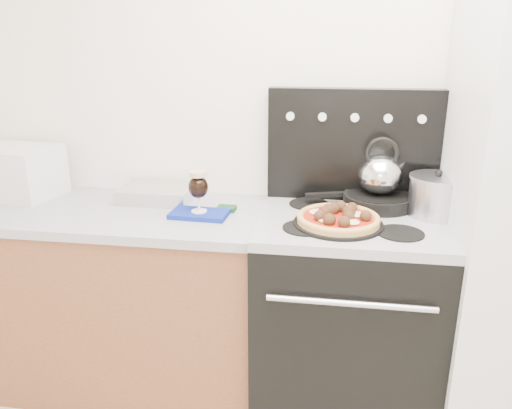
% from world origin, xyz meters
% --- Properties ---
extents(room_shell, '(3.52, 3.01, 2.52)m').
position_xyz_m(room_shell, '(0.00, 0.29, 1.25)').
color(room_shell, beige).
rests_on(room_shell, ground).
extents(base_cabinet, '(1.45, 0.60, 0.86)m').
position_xyz_m(base_cabinet, '(-1.02, 1.20, 0.43)').
color(base_cabinet, brown).
rests_on(base_cabinet, ground).
extents(countertop, '(1.48, 0.63, 0.04)m').
position_xyz_m(countertop, '(-1.02, 1.20, 0.88)').
color(countertop, '#AAA9B6').
rests_on(countertop, base_cabinet).
extents(stove_body, '(0.76, 0.65, 0.88)m').
position_xyz_m(stove_body, '(0.08, 1.18, 0.44)').
color(stove_body, black).
rests_on(stove_body, ground).
extents(cooktop, '(0.76, 0.65, 0.04)m').
position_xyz_m(cooktop, '(0.08, 1.18, 0.90)').
color(cooktop, '#ADADB2').
rests_on(cooktop, stove_body).
extents(backguard, '(0.76, 0.08, 0.50)m').
position_xyz_m(backguard, '(0.08, 1.45, 1.17)').
color(backguard, black).
rests_on(backguard, cooktop).
extents(toaster_oven, '(0.42, 0.34, 0.24)m').
position_xyz_m(toaster_oven, '(-1.50, 1.31, 1.02)').
color(toaster_oven, silver).
rests_on(toaster_oven, countertop).
extents(foil_sheet, '(0.33, 0.24, 0.07)m').
position_xyz_m(foil_sheet, '(-0.81, 1.35, 0.93)').
color(foil_sheet, white).
rests_on(foil_sheet, countertop).
extents(oven_mitt, '(0.25, 0.15, 0.02)m').
position_xyz_m(oven_mitt, '(-0.56, 1.15, 0.91)').
color(oven_mitt, navy).
rests_on(oven_mitt, countertop).
extents(beer_glass, '(0.09, 0.09, 0.18)m').
position_xyz_m(beer_glass, '(-0.56, 1.15, 1.01)').
color(beer_glass, black).
rests_on(beer_glass, oven_mitt).
extents(pizza_pan, '(0.44, 0.44, 0.01)m').
position_xyz_m(pizza_pan, '(0.03, 1.08, 0.93)').
color(pizza_pan, black).
rests_on(pizza_pan, cooktop).
extents(pizza, '(0.37, 0.37, 0.05)m').
position_xyz_m(pizza, '(0.03, 1.08, 0.95)').
color(pizza, tan).
rests_on(pizza, pizza_pan).
extents(skillet, '(0.39, 0.39, 0.05)m').
position_xyz_m(skillet, '(0.20, 1.35, 0.95)').
color(skillet, black).
rests_on(skillet, cooktop).
extents(tea_kettle, '(0.22, 0.22, 0.21)m').
position_xyz_m(tea_kettle, '(0.20, 1.35, 1.08)').
color(tea_kettle, silver).
rests_on(tea_kettle, skillet).
extents(stock_pot, '(0.22, 0.22, 0.16)m').
position_xyz_m(stock_pot, '(0.43, 1.26, 1.00)').
color(stock_pot, silver).
rests_on(stock_pot, cooktop).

